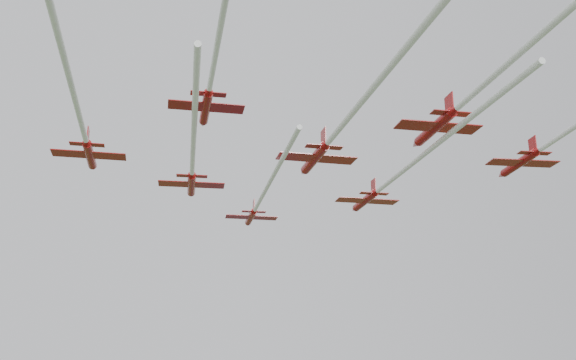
{
  "coord_description": "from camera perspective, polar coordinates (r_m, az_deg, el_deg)",
  "views": [
    {
      "loc": [
        -10.02,
        -78.29,
        25.99
      ],
      "look_at": [
        -0.82,
        3.87,
        51.11
      ],
      "focal_mm": 40.0,
      "sensor_mm": 36.0,
      "label": 1
    }
  ],
  "objects": [
    {
      "name": "jet_row2_left",
      "position": [
        83.39,
        -8.49,
        1.49
      ],
      "size": [
        9.39,
        47.81,
        2.79
      ],
      "rotation": [
        0.0,
        0.0,
        0.04
      ],
      "color": "#A20C0E"
    },
    {
      "name": "jet_lead",
      "position": [
        96.27,
        -2.56,
        -1.92
      ],
      "size": [
        8.58,
        46.79,
        2.54
      ],
      "rotation": [
        0.0,
        0.0,
        0.07
      ],
      "color": "#A20C0E"
    },
    {
      "name": "jet_row4_left",
      "position": [
        57.85,
        -6.58,
        10.37
      ],
      "size": [
        7.91,
        45.36,
        2.33
      ],
      "rotation": [
        0.0,
        0.0,
        0.08
      ],
      "color": "#A20C0E"
    },
    {
      "name": "jet_row2_right",
      "position": [
        85.52,
        9.32,
        0.12
      ],
      "size": [
        9.31,
        51.57,
        2.74
      ],
      "rotation": [
        0.0,
        0.0,
        0.1
      ],
      "color": "#A20C0E"
    },
    {
      "name": "jet_row4_right",
      "position": [
        59.63,
        18.99,
        9.82
      ],
      "size": [
        9.67,
        62.19,
        2.78
      ],
      "rotation": [
        0.0,
        0.0,
        0.08
      ],
      "color": "#A20C0E"
    },
    {
      "name": "jet_row3_mid",
      "position": [
        69.49,
        4.9,
        4.96
      ],
      "size": [
        10.47,
        53.83,
        2.95
      ],
      "rotation": [
        0.0,
        0.0,
        0.11
      ],
      "color": "#A20C0E"
    },
    {
      "name": "jet_row3_left",
      "position": [
        67.62,
        -18.19,
        5.99
      ],
      "size": [
        9.55,
        57.31,
        2.58
      ],
      "rotation": [
        0.0,
        0.0,
        0.1
      ],
      "color": "#A20C0E"
    }
  ]
}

